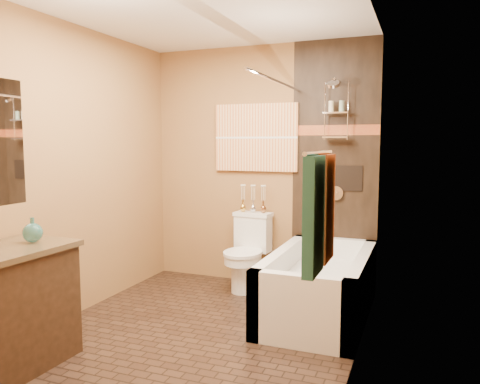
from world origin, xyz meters
The scene contains 22 objects.
floor centered at (0.00, 0.00, 0.00)m, with size 3.00×3.00×0.00m, color black.
wall_left centered at (-1.20, 0.00, 1.25)m, with size 0.02×3.00×2.50m, color olive.
wall_right centered at (1.20, 0.00, 1.25)m, with size 0.02×3.00×2.50m, color olive.
wall_back centered at (0.00, 1.50, 1.25)m, with size 2.40×0.02×2.50m, color olive.
wall_front centered at (0.00, -1.50, 1.25)m, with size 2.40×0.02×2.50m, color olive.
ceiling centered at (0.00, 0.00, 2.50)m, with size 3.00×3.00×0.00m, color silver.
alcove_tile_back centered at (0.78, 1.49, 1.25)m, with size 0.85×0.01×2.50m, color black.
alcove_tile_right centered at (1.19, 0.75, 1.25)m, with size 0.01×1.50×2.50m, color black.
mosaic_band_back centered at (0.78, 1.48, 1.62)m, with size 0.85×0.01×0.10m, color maroon.
mosaic_band_right centered at (1.18, 0.75, 1.62)m, with size 0.01×1.50×0.10m, color maroon.
alcove_niche centered at (0.80, 1.48, 1.15)m, with size 0.50×0.01×0.25m, color black.
shower_fixtures centered at (0.80, 1.38, 1.67)m, with size 0.24×0.33×1.16m.
curtain_rod centered at (0.40, 0.75, 2.02)m, with size 0.03×0.03×1.55m, color silver.
towel_bar centered at (1.15, -1.05, 1.45)m, with size 0.02×0.02×0.55m, color silver.
towel_teal centered at (1.16, -1.18, 1.18)m, with size 0.05×0.22×0.52m, color #226271.
towel_rust centered at (1.16, -0.92, 1.18)m, with size 0.05×0.22×0.52m, color maroon.
sunset_painting centered at (-0.05, 1.48, 1.55)m, with size 0.90×0.04×0.70m, color #D66632.
bathtub centered at (0.80, 0.75, 0.22)m, with size 0.80×1.50×0.55m.
toilet centered at (-0.05, 1.22, 0.39)m, with size 0.41×0.59×0.77m.
vanity centered at (-0.92, -1.00, 0.41)m, with size 0.59×0.94×0.82m.
teal_bottle centered at (-0.87, -0.76, 0.90)m, with size 0.13×0.13×0.21m, color #236B68, non-canonical shape.
bud_vases centered at (-0.05, 1.39, 0.92)m, with size 0.29×0.06×0.28m.
Camera 1 is at (1.60, -3.17, 1.49)m, focal length 35.00 mm.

